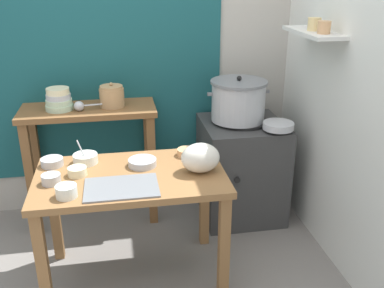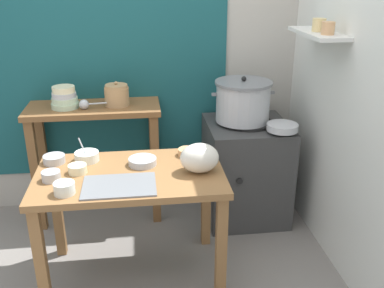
% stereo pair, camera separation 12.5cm
% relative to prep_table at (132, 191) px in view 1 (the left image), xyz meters
% --- Properties ---
extents(ground_plane, '(9.00, 9.00, 0.00)m').
position_rel_prep_table_xyz_m(ground_plane, '(-0.05, -0.06, -0.61)').
color(ground_plane, gray).
extents(wall_back, '(4.40, 0.12, 2.60)m').
position_rel_prep_table_xyz_m(wall_back, '(0.04, 1.03, 0.69)').
color(wall_back, '#B2ADA3').
rests_on(wall_back, ground).
extents(wall_right, '(0.30, 3.20, 2.60)m').
position_rel_prep_table_xyz_m(wall_right, '(1.35, 0.14, 0.69)').
color(wall_right, silver).
rests_on(wall_right, ground).
extents(prep_table, '(1.10, 0.66, 0.72)m').
position_rel_prep_table_xyz_m(prep_table, '(0.00, 0.00, 0.00)').
color(prep_table, olive).
rests_on(prep_table, ground).
extents(back_shelf_table, '(0.96, 0.40, 0.90)m').
position_rel_prep_table_xyz_m(back_shelf_table, '(-0.26, 0.77, 0.07)').
color(back_shelf_table, brown).
rests_on(back_shelf_table, ground).
extents(stove_block, '(0.60, 0.61, 0.78)m').
position_rel_prep_table_xyz_m(stove_block, '(0.86, 0.64, -0.23)').
color(stove_block, '#383838').
rests_on(stove_block, ground).
extents(steamer_pot, '(0.46, 0.41, 0.33)m').
position_rel_prep_table_xyz_m(steamer_pot, '(0.82, 0.66, 0.32)').
color(steamer_pot, '#B7BABF').
rests_on(steamer_pot, stove_block).
extents(clay_pot, '(0.18, 0.18, 0.18)m').
position_rel_prep_table_xyz_m(clay_pot, '(-0.08, 0.77, 0.37)').
color(clay_pot, tan).
rests_on(clay_pot, back_shelf_table).
extents(bowl_stack_enamel, '(0.19, 0.19, 0.16)m').
position_rel_prep_table_xyz_m(bowl_stack_enamel, '(-0.45, 0.75, 0.36)').
color(bowl_stack_enamel, '#B7D1AD').
rests_on(bowl_stack_enamel, back_shelf_table).
extents(ladle, '(0.26, 0.07, 0.07)m').
position_rel_prep_table_xyz_m(ladle, '(-0.30, 0.70, 0.33)').
color(ladle, '#B7BABF').
rests_on(ladle, back_shelf_table).
extents(serving_tray, '(0.40, 0.28, 0.01)m').
position_rel_prep_table_xyz_m(serving_tray, '(-0.06, -0.17, 0.12)').
color(serving_tray, slate).
rests_on(serving_tray, prep_table).
extents(plastic_bag, '(0.23, 0.18, 0.18)m').
position_rel_prep_table_xyz_m(plastic_bag, '(0.41, -0.04, 0.20)').
color(plastic_bag, silver).
rests_on(plastic_bag, prep_table).
extents(wide_pan, '(0.22, 0.22, 0.05)m').
position_rel_prep_table_xyz_m(wide_pan, '(1.05, 0.42, 0.19)').
color(wide_pan, '#B7BABF').
rests_on(wide_pan, stove_block).
extents(prep_bowl_0, '(0.11, 0.11, 0.05)m').
position_rel_prep_table_xyz_m(prep_bowl_0, '(-0.44, -0.05, 0.14)').
color(prep_bowl_0, '#B7BABF').
rests_on(prep_bowl_0, prep_table).
extents(prep_bowl_1, '(0.17, 0.17, 0.04)m').
position_rel_prep_table_xyz_m(prep_bowl_1, '(0.08, 0.10, 0.13)').
color(prep_bowl_1, '#B7BABF').
rests_on(prep_bowl_1, prep_table).
extents(prep_bowl_2, '(0.11, 0.11, 0.07)m').
position_rel_prep_table_xyz_m(prep_bowl_2, '(-0.34, -0.22, 0.15)').
color(prep_bowl_2, silver).
rests_on(prep_bowl_2, prep_table).
extents(prep_bowl_3, '(0.13, 0.13, 0.05)m').
position_rel_prep_table_xyz_m(prep_bowl_3, '(-0.46, 0.20, 0.14)').
color(prep_bowl_3, '#B7BABF').
rests_on(prep_bowl_3, prep_table).
extents(prep_bowl_4, '(0.15, 0.15, 0.15)m').
position_rel_prep_table_xyz_m(prep_bowl_4, '(-0.26, 0.20, 0.14)').
color(prep_bowl_4, silver).
rests_on(prep_bowl_4, prep_table).
extents(prep_bowl_5, '(0.11, 0.11, 0.05)m').
position_rel_prep_table_xyz_m(prep_bowl_5, '(-0.30, 0.03, 0.14)').
color(prep_bowl_5, beige).
rests_on(prep_bowl_5, prep_table).
extents(prep_bowl_6, '(0.12, 0.12, 0.04)m').
position_rel_prep_table_xyz_m(prep_bowl_6, '(0.37, 0.21, 0.13)').
color(prep_bowl_6, tan).
rests_on(prep_bowl_6, prep_table).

